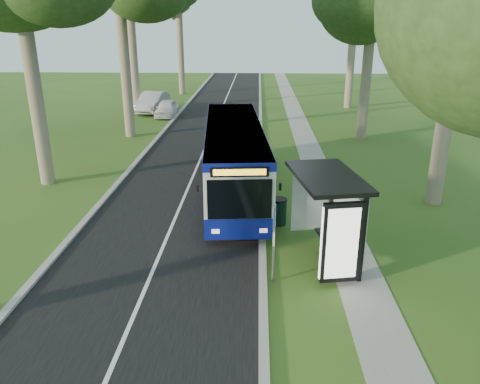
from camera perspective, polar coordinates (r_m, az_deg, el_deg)
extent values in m
plane|color=#2A4E18|center=(15.36, 2.77, -9.11)|extent=(120.00, 120.00, 0.00)
cube|color=black|center=(24.79, -5.51, 2.46)|extent=(7.00, 100.00, 0.02)
cube|color=#9E9B93|center=(24.56, 2.61, 2.48)|extent=(0.25, 100.00, 0.12)
cube|color=#9E9B93|center=(25.48, -13.35, 2.60)|extent=(0.25, 100.00, 0.12)
cube|color=white|center=(24.79, -5.52, 2.48)|extent=(0.12, 100.00, 0.00)
cube|color=gray|center=(24.78, 9.57, 2.26)|extent=(1.50, 100.00, 0.02)
cube|color=silver|center=(21.33, -0.72, 4.43)|extent=(3.38, 11.83, 2.77)
cube|color=navy|center=(21.62, -0.71, 1.89)|extent=(3.41, 11.87, 0.78)
cube|color=navy|center=(21.03, -0.74, 7.66)|extent=(3.41, 11.87, 0.31)
cube|color=black|center=(15.74, -1.79, -0.91)|extent=(2.19, 0.23, 1.41)
cube|color=yellow|center=(15.38, -1.84, 2.43)|extent=(1.75, 0.16, 0.21)
cube|color=black|center=(16.34, -1.73, -5.29)|extent=(2.34, 0.31, 0.29)
cylinder|color=black|center=(18.42, -4.68, -2.24)|extent=(0.35, 1.03, 1.01)
cylinder|color=black|center=(18.30, 2.16, -2.35)|extent=(0.35, 1.03, 1.01)
cylinder|color=black|center=(25.01, -2.83, 3.87)|extent=(0.35, 1.03, 1.01)
cylinder|color=black|center=(24.91, 2.21, 3.82)|extent=(0.35, 1.03, 1.01)
cylinder|color=gray|center=(13.99, 4.12, -6.33)|extent=(0.08, 0.08, 2.55)
cube|color=navy|center=(13.61, 4.22, -2.87)|extent=(0.06, 0.36, 0.63)
cylinder|color=yellow|center=(13.55, 4.08, -2.28)|extent=(0.02, 0.22, 0.22)
cube|color=white|center=(13.90, 4.14, -5.58)|extent=(0.06, 0.31, 0.41)
cube|color=black|center=(14.17, 13.87, -5.86)|extent=(0.13, 0.13, 2.85)
cube|color=black|center=(16.80, 12.00, -1.50)|extent=(0.13, 0.13, 2.85)
cube|color=black|center=(14.83, 10.60, 1.82)|extent=(2.47, 3.76, 0.14)
cube|color=silver|center=(15.45, 13.21, -3.11)|extent=(0.56, 2.87, 2.28)
cube|color=black|center=(13.92, 11.10, -6.12)|extent=(1.21, 0.39, 2.51)
cube|color=white|center=(13.85, 11.15, -6.27)|extent=(0.96, 0.19, 2.23)
cube|color=black|center=(16.10, 11.10, -5.99)|extent=(0.79, 2.10, 0.07)
cylinder|color=black|center=(18.25, 4.80, -2.46)|extent=(0.56, 0.56, 1.01)
cylinder|color=black|center=(18.06, 4.85, -0.91)|extent=(0.61, 0.61, 0.06)
imported|color=white|center=(39.92, -8.93, 10.05)|extent=(1.60, 3.96, 1.35)
imported|color=#B5B7BD|center=(42.11, -10.62, 10.71)|extent=(2.32, 5.33, 1.71)
cylinder|color=#7A6B56|center=(23.84, -24.05, 13.38)|extent=(0.67, 0.67, 10.77)
cylinder|color=#7A6B56|center=(32.67, -13.96, 16.15)|extent=(0.68, 0.68, 11.10)
cylinder|color=#7A6B56|center=(42.81, -13.00, 17.50)|extent=(0.70, 0.70, 11.79)
cylinder|color=#7A6B56|center=(52.11, -7.28, 17.52)|extent=(0.66, 0.66, 10.53)
cylinder|color=#7A6B56|center=(20.96, 24.51, 13.44)|extent=(0.68, 0.68, 11.37)
cylinder|color=#7A6B56|center=(32.25, 15.34, 15.55)|extent=(0.66, 0.66, 10.61)
cylinder|color=#7A6B56|center=(44.22, 13.51, 16.99)|extent=(0.67, 0.67, 10.96)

